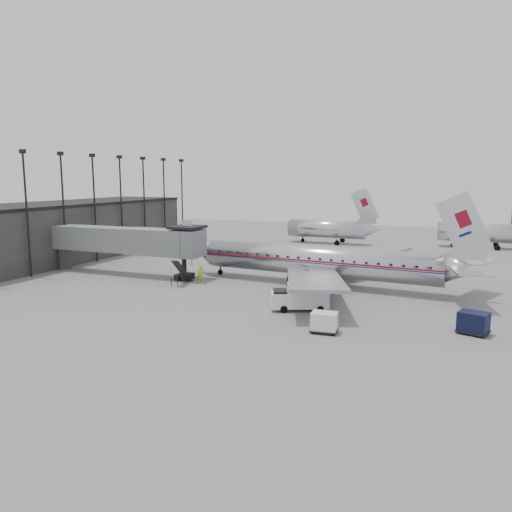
{
  "coord_description": "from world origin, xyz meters",
  "views": [
    {
      "loc": [
        20.64,
        -46.75,
        12.04
      ],
      "look_at": [
        -0.54,
        4.61,
        3.2
      ],
      "focal_mm": 35.0,
      "sensor_mm": 36.0,
      "label": 1
    }
  ],
  "objects_px": {
    "service_van": "(301,296)",
    "baggage_cart_navy": "(473,322)",
    "baggage_cart_white": "(324,322)",
    "airliner": "(323,261)",
    "ramp_worker": "(201,274)"
  },
  "relations": [
    {
      "from": "service_van",
      "to": "baggage_cart_navy",
      "type": "bearing_deg",
      "value": -29.07
    },
    {
      "from": "baggage_cart_navy",
      "to": "baggage_cart_white",
      "type": "xyz_separation_m",
      "value": [
        -10.75,
        -4.06,
        -0.06
      ]
    },
    {
      "from": "airliner",
      "to": "baggage_cart_white",
      "type": "xyz_separation_m",
      "value": [
        4.57,
        -16.75,
        -1.86
      ]
    },
    {
      "from": "service_van",
      "to": "baggage_cart_white",
      "type": "xyz_separation_m",
      "value": [
        3.7,
        -5.67,
        -0.42
      ]
    },
    {
      "from": "airliner",
      "to": "baggage_cart_navy",
      "type": "height_order",
      "value": "airliner"
    },
    {
      "from": "airliner",
      "to": "ramp_worker",
      "type": "xyz_separation_m",
      "value": [
        -13.45,
        -3.75,
        -1.75
      ]
    },
    {
      "from": "baggage_cart_white",
      "to": "baggage_cart_navy",
      "type": "bearing_deg",
      "value": 16.36
    },
    {
      "from": "ramp_worker",
      "to": "service_van",
      "type": "bearing_deg",
      "value": -37.84
    },
    {
      "from": "ramp_worker",
      "to": "baggage_cart_navy",
      "type": "bearing_deg",
      "value": -27.99
    },
    {
      "from": "airliner",
      "to": "baggage_cart_navy",
      "type": "relative_size",
      "value": 12.99
    },
    {
      "from": "airliner",
      "to": "service_van",
      "type": "relative_size",
      "value": 6.15
    },
    {
      "from": "baggage_cart_navy",
      "to": "ramp_worker",
      "type": "distance_m",
      "value": 30.13
    },
    {
      "from": "service_van",
      "to": "ramp_worker",
      "type": "relative_size",
      "value": 2.89
    },
    {
      "from": "airliner",
      "to": "service_van",
      "type": "height_order",
      "value": "airliner"
    },
    {
      "from": "baggage_cart_navy",
      "to": "ramp_worker",
      "type": "bearing_deg",
      "value": -179.22
    }
  ]
}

